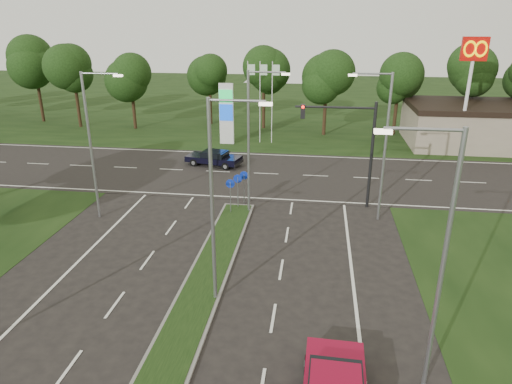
# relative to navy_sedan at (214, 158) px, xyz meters

# --- Properties ---
(verge_far) EXTENTS (160.00, 50.00, 0.02)m
(verge_far) POSITION_rel_navy_sedan_xyz_m (3.69, 29.33, -0.68)
(verge_far) COLOR black
(verge_far) RESTS_ON ground
(cross_road) EXTENTS (160.00, 12.00, 0.02)m
(cross_road) POSITION_rel_navy_sedan_xyz_m (3.69, -1.67, -0.68)
(cross_road) COLOR black
(cross_road) RESTS_ON ground
(median_kerb) EXTENTS (2.00, 26.00, 0.12)m
(median_kerb) POSITION_rel_navy_sedan_xyz_m (3.69, -21.67, -0.62)
(median_kerb) COLOR slate
(median_kerb) RESTS_ON ground
(commercial_building) EXTENTS (16.00, 9.00, 4.00)m
(commercial_building) POSITION_rel_navy_sedan_xyz_m (25.69, 10.33, 1.32)
(commercial_building) COLOR gray
(commercial_building) RESTS_ON ground
(streetlight_median_near) EXTENTS (2.53, 0.22, 9.00)m
(streetlight_median_near) POSITION_rel_navy_sedan_xyz_m (4.69, -19.67, 4.40)
(streetlight_median_near) COLOR gray
(streetlight_median_near) RESTS_ON ground
(streetlight_median_far) EXTENTS (2.53, 0.22, 9.00)m
(streetlight_median_far) POSITION_rel_navy_sedan_xyz_m (4.69, -9.67, 4.40)
(streetlight_median_far) COLOR gray
(streetlight_median_far) RESTS_ON ground
(streetlight_left_far) EXTENTS (2.53, 0.22, 9.00)m
(streetlight_left_far) POSITION_rel_navy_sedan_xyz_m (-4.61, -11.67, 4.40)
(streetlight_left_far) COLOR gray
(streetlight_left_far) RESTS_ON ground
(streetlight_right_far) EXTENTS (2.53, 0.22, 9.00)m
(streetlight_right_far) POSITION_rel_navy_sedan_xyz_m (12.49, -9.67, 4.40)
(streetlight_right_far) COLOR gray
(streetlight_right_far) RESTS_ON ground
(streetlight_right_near) EXTENTS (2.53, 0.22, 9.00)m
(streetlight_right_near) POSITION_rel_navy_sedan_xyz_m (12.49, -23.67, 4.40)
(streetlight_right_near) COLOR gray
(streetlight_right_near) RESTS_ON ground
(traffic_signal) EXTENTS (5.10, 0.42, 7.00)m
(traffic_signal) POSITION_rel_navy_sedan_xyz_m (10.88, -7.67, 3.97)
(traffic_signal) COLOR black
(traffic_signal) RESTS_ON ground
(median_signs) EXTENTS (1.16, 1.76, 2.38)m
(median_signs) POSITION_rel_navy_sedan_xyz_m (3.69, -9.27, 1.03)
(median_signs) COLOR gray
(median_signs) RESTS_ON ground
(gas_pylon) EXTENTS (5.80, 1.26, 8.00)m
(gas_pylon) POSITION_rel_navy_sedan_xyz_m (-0.10, 7.38, 2.51)
(gas_pylon) COLOR silver
(gas_pylon) RESTS_ON ground
(mcdonalds_sign) EXTENTS (2.20, 0.47, 10.40)m
(mcdonalds_sign) POSITION_rel_navy_sedan_xyz_m (21.69, 6.31, 7.30)
(mcdonalds_sign) COLOR silver
(mcdonalds_sign) RESTS_ON ground
(treeline_far) EXTENTS (6.00, 6.00, 9.90)m
(treeline_far) POSITION_rel_navy_sedan_xyz_m (3.79, 14.27, 6.15)
(treeline_far) COLOR black
(treeline_far) RESTS_ON ground
(navy_sedan) EXTENTS (4.93, 2.86, 1.27)m
(navy_sedan) POSITION_rel_navy_sedan_xyz_m (0.00, 0.00, 0.00)
(navy_sedan) COLOR black
(navy_sedan) RESTS_ON ground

